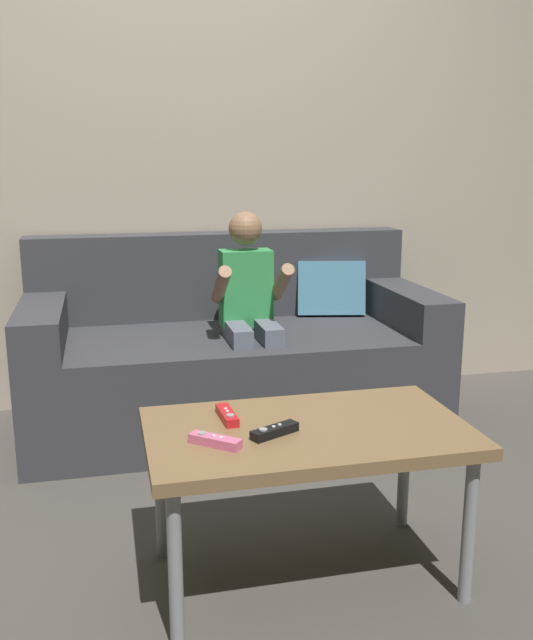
{
  "coord_description": "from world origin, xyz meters",
  "views": [
    {
      "loc": [
        -0.36,
        -1.83,
        1.17
      ],
      "look_at": [
        0.18,
        0.5,
        0.61
      ],
      "focal_mm": 39.18,
      "sensor_mm": 36.0,
      "label": 1
    }
  ],
  "objects_px": {
    "game_remote_pink_far_corner": "(215,441)",
    "person_seated_on_couch": "(250,310)",
    "game_remote_red_near_edge": "(227,415)",
    "couch": "(233,358)",
    "coffee_table": "(307,442)",
    "game_remote_black_center": "(274,431)"
  },
  "relations": [
    {
      "from": "person_seated_on_couch",
      "to": "game_remote_pink_far_corner",
      "type": "relative_size",
      "value": 7.3
    },
    {
      "from": "person_seated_on_couch",
      "to": "game_remote_black_center",
      "type": "relative_size",
      "value": 6.7
    },
    {
      "from": "person_seated_on_couch",
      "to": "game_remote_pink_far_corner",
      "type": "height_order",
      "value": "person_seated_on_couch"
    },
    {
      "from": "game_remote_red_near_edge",
      "to": "game_remote_pink_far_corner",
      "type": "height_order",
      "value": "same"
    },
    {
      "from": "person_seated_on_couch",
      "to": "game_remote_black_center",
      "type": "height_order",
      "value": "person_seated_on_couch"
    },
    {
      "from": "game_remote_black_center",
      "to": "game_remote_pink_far_corner",
      "type": "xyz_separation_m",
      "value": [
        -0.16,
        -0.03,
        0.0
      ]
    },
    {
      "from": "game_remote_pink_far_corner",
      "to": "person_seated_on_couch",
      "type": "bearing_deg",
      "value": 73.71
    },
    {
      "from": "game_remote_red_near_edge",
      "to": "game_remote_pink_far_corner",
      "type": "distance_m",
      "value": 0.18
    },
    {
      "from": "coffee_table",
      "to": "game_remote_pink_far_corner",
      "type": "bearing_deg",
      "value": -165.45
    },
    {
      "from": "person_seated_on_couch",
      "to": "coffee_table",
      "type": "xyz_separation_m",
      "value": [
        -0.07,
        -1.07,
        -0.14
      ]
    },
    {
      "from": "game_remote_black_center",
      "to": "game_remote_pink_far_corner",
      "type": "height_order",
      "value": "same"
    },
    {
      "from": "game_remote_pink_far_corner",
      "to": "couch",
      "type": "bearing_deg",
      "value": 77.52
    },
    {
      "from": "person_seated_on_couch",
      "to": "game_remote_black_center",
      "type": "xyz_separation_m",
      "value": [
        -0.17,
        -1.11,
        -0.08
      ]
    },
    {
      "from": "person_seated_on_couch",
      "to": "game_remote_red_near_edge",
      "type": "xyz_separation_m",
      "value": [
        -0.27,
        -0.97,
        -0.08
      ]
    },
    {
      "from": "game_remote_red_near_edge",
      "to": "game_remote_black_center",
      "type": "bearing_deg",
      "value": -54.61
    },
    {
      "from": "couch",
      "to": "coffee_table",
      "type": "distance_m",
      "value": 1.25
    },
    {
      "from": "person_seated_on_couch",
      "to": "game_remote_red_near_edge",
      "type": "distance_m",
      "value": 1.01
    },
    {
      "from": "coffee_table",
      "to": "game_remote_pink_far_corner",
      "type": "relative_size",
      "value": 6.71
    },
    {
      "from": "couch",
      "to": "game_remote_red_near_edge",
      "type": "height_order",
      "value": "couch"
    },
    {
      "from": "game_remote_red_near_edge",
      "to": "game_remote_black_center",
      "type": "relative_size",
      "value": 1.0
    },
    {
      "from": "person_seated_on_couch",
      "to": "couch",
      "type": "bearing_deg",
      "value": 103.43
    },
    {
      "from": "couch",
      "to": "person_seated_on_couch",
      "type": "distance_m",
      "value": 0.31
    }
  ]
}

